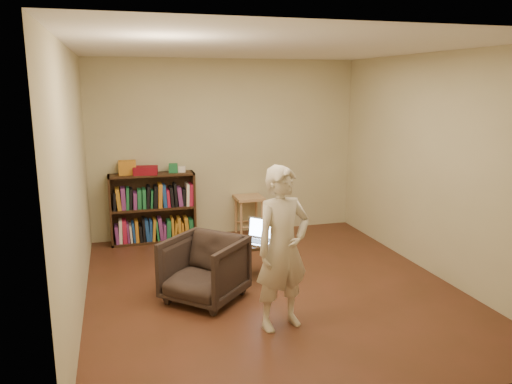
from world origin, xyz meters
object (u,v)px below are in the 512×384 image
object	(u,v)px
stool	(249,204)
bookshelf	(153,212)
side_table	(256,248)
person	(283,248)
armchair	(204,269)
laptop	(258,237)

from	to	relation	value
stool	bookshelf	bearing A→B (deg)	177.41
side_table	person	xyz separation A→B (m)	(-0.11, -1.26, 0.42)
side_table	person	bearing A→B (deg)	-95.09
armchair	laptop	distance (m)	0.90
armchair	person	size ratio (longest dim) A/B	0.49
person	stool	bearing A→B (deg)	66.25
laptop	person	world-z (taller)	person
bookshelf	armchair	size ratio (longest dim) A/B	1.60
side_table	person	world-z (taller)	person
armchair	laptop	size ratio (longest dim) A/B	1.64
stool	armchair	world-z (taller)	armchair
laptop	person	distance (m)	1.32
armchair	laptop	world-z (taller)	laptop
side_table	stool	bearing A→B (deg)	77.81
armchair	laptop	bearing A→B (deg)	78.39
bookshelf	stool	xyz separation A→B (m)	(1.41, -0.06, 0.04)
person	bookshelf	bearing A→B (deg)	93.00
armchair	laptop	xyz separation A→B (m)	(0.73, 0.50, 0.14)
laptop	person	xyz separation A→B (m)	(-0.14, -1.28, 0.28)
person	armchair	bearing A→B (deg)	112.79
side_table	person	distance (m)	1.34
stool	armchair	size ratio (longest dim) A/B	0.79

